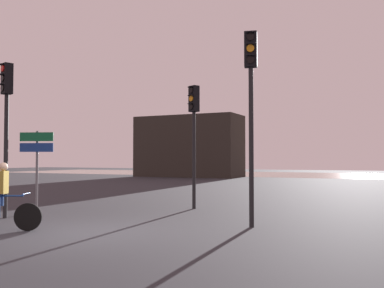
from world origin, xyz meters
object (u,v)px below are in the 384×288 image
distant_building (189,146)px  traffic_light_near_right (251,92)px  traffic_light_center (194,123)px  traffic_light_near_left (6,110)px  direction_sign_post (37,156)px  cyclist (3,196)px

distant_building → traffic_light_near_right: size_ratio=2.05×
traffic_light_center → traffic_light_near_right: bearing=158.7°
distant_building → traffic_light_near_right: distant_building is taller
distant_building → traffic_light_near_right: 30.51m
traffic_light_near_left → traffic_light_center: (3.93, 4.45, -0.17)m
direction_sign_post → traffic_light_near_right: bearing=161.2°
traffic_light_near_right → traffic_light_near_left: traffic_light_near_right is taller
traffic_light_near_right → cyclist: bearing=16.3°
direction_sign_post → cyclist: size_ratio=1.60×
distant_building → traffic_light_near_left: bearing=-74.4°
traffic_light_near_right → direction_sign_post: (-7.03, -0.20, -1.60)m
traffic_light_near_right → cyclist: size_ratio=3.04×
traffic_light_near_right → cyclist: traffic_light_near_right is taller
direction_sign_post → traffic_light_center: bearing=-162.3°
traffic_light_center → cyclist: (-2.13, -6.05, -2.13)m
traffic_light_near_left → traffic_light_near_right: bearing=-148.9°
distant_building → traffic_light_center: distant_building is taller
distant_building → direction_sign_post: distant_building is taller
traffic_light_near_right → traffic_light_near_left: size_ratio=1.10×
direction_sign_post → cyclist: bearing=102.9°
direction_sign_post → cyclist: 3.59m
traffic_light_center → direction_sign_post: traffic_light_center is taller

